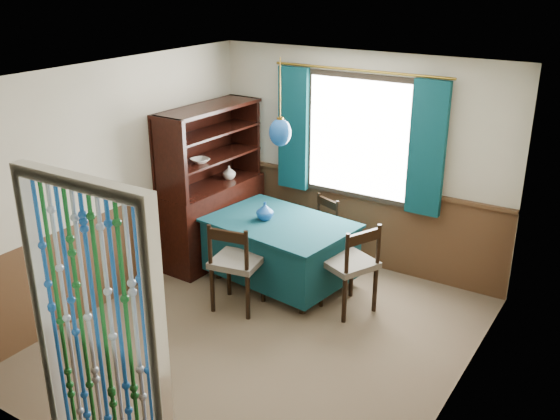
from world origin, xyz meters
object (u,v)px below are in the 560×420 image
Objects in this scene: chair_right at (351,265)px; dining_table at (280,247)px; chair_left at (223,224)px; vase_sideboard at (229,172)px; bowl_shelf at (200,160)px; chair_far at (318,230)px; chair_near at (236,263)px; pendant_lamp at (280,132)px; vase_table at (265,212)px; sideboard at (212,207)px.

dining_table is at bearing 106.42° from chair_right.
vase_sideboard is at bearing -140.38° from chair_left.
chair_far is at bearing 32.25° from bowl_shelf.
chair_near reaches higher than chair_left.
pendant_lamp is at bearing 5.91° from bowl_shelf.
chair_far is 0.86× the size of chair_right.
sideboard is at bearing 168.54° from vase_table.
vase_sideboard is at bearing 118.66° from chair_near.
chair_right is (0.93, -0.13, 0.09)m from dining_table.
vase_table is at bearing -9.14° from sideboard.
chair_right is at bearing 99.61° from chair_left.
bowl_shelf is at bearing 54.15° from chair_far.
chair_far is 1.60m from bowl_shelf.
dining_table is at bearing 73.67° from chair_near.
chair_far is 1.44m from pendant_lamp.
sideboard reaches higher than chair_left.
vase_sideboard reaches higher than vase_table.
chair_near is at bearing -39.16° from sideboard.
chair_far is 1.30m from vase_sideboard.
vase_table is at bearing 88.21° from chair_near.
vase_sideboard reaches higher than chair_left.
bowl_shelf reaches higher than chair_far.
chair_far is 1.09m from chair_right.
dining_table is 9.11× the size of vase_table.
vase_sideboard is (-1.00, 0.43, -0.72)m from pendant_lamp.
vase_table reaches higher than chair_far.
pendant_lamp reaches higher than chair_left.
chair_near is at bearing 60.48° from chair_left.
chair_near is at bearing 144.60° from chair_right.
chair_right is 1.55m from pendant_lamp.
vase_table is 0.95m from bowl_shelf.
vase_sideboard is at bearing 156.78° from pendant_lamp.
chair_right is (1.01, 0.59, -0.00)m from chair_near.
sideboard is at bearing 171.99° from pendant_lamp.
chair_right is 0.52× the size of sideboard.
pendant_lamp is 4.97× the size of vase_sideboard.
bowl_shelf is (-0.82, -0.07, 0.47)m from vase_table.
dining_table is 0.73m from chair_near.
dining_table is at bearing -5.69° from sideboard.
chair_near is at bearing -88.69° from dining_table.
bowl_shelf is (-0.92, 0.62, 0.79)m from chair_near.
pendant_lamp reaches higher than bowl_shelf.
vase_sideboard reaches higher than chair_far.
sideboard is (-2.00, 0.28, 0.12)m from chair_right.
dining_table is 7.37× the size of bowl_shelf.
chair_right is (0.79, -0.75, 0.07)m from chair_far.
bowl_shelf reaches higher than dining_table.
dining_table is at bearing -23.22° from vase_sideboard.
chair_right is 2.08m from vase_sideboard.
chair_far is 4.57× the size of vase_table.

